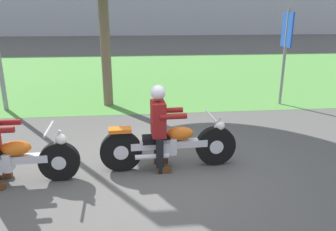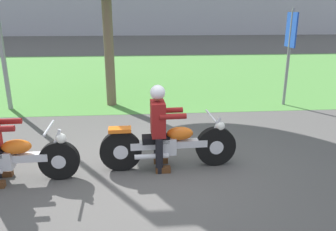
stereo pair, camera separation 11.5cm
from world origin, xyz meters
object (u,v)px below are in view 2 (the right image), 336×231
object	(u,v)px
motorcycle_lead	(169,145)
rider_lead	(159,121)
sign_banner	(290,42)
motorcycle_follow	(6,159)

from	to	relation	value
motorcycle_lead	rider_lead	distance (m)	0.46
motorcycle_lead	sign_banner	bearing A→B (deg)	43.45
motorcycle_lead	motorcycle_follow	world-z (taller)	motorcycle_lead
motorcycle_lead	rider_lead	bearing A→B (deg)	179.22
motorcycle_follow	sign_banner	xyz separation A→B (m)	(6.06, 3.94, 1.34)
motorcycle_follow	sign_banner	size ratio (longest dim) A/B	0.84
motorcycle_lead	sign_banner	world-z (taller)	sign_banner
sign_banner	rider_lead	bearing A→B (deg)	-135.51
sign_banner	motorcycle_follow	bearing A→B (deg)	-146.97
rider_lead	motorcycle_follow	world-z (taller)	rider_lead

